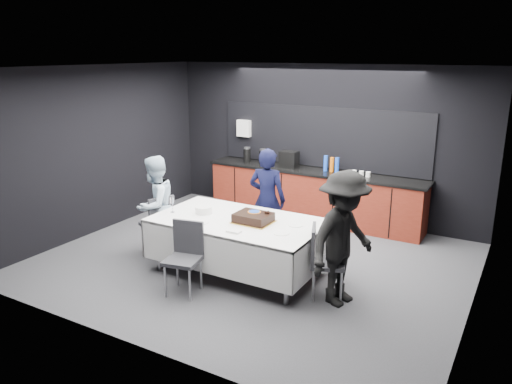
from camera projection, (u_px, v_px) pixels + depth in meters
The scene contains 18 objects.
ground at pixel (253, 262), 7.40m from camera, with size 6.00×6.00×0.00m, color #3F4044.
room_shell at pixel (252, 138), 6.89m from camera, with size 6.04×5.04×2.82m.
kitchenette at pixel (313, 191), 9.11m from camera, with size 4.10×0.64×2.05m.
party_table at pixel (238, 229), 6.89m from camera, with size 2.32×1.32×0.78m.
cake_assembly at pixel (253, 218), 6.72m from camera, with size 0.51×0.42×0.16m.
plate_stack at pixel (204, 210), 7.10m from camera, with size 0.24×0.24×0.10m, color white.
loose_plate_near at pixel (201, 222), 6.73m from camera, with size 0.20×0.20×0.01m, color white.
loose_plate_right_a at pixel (296, 225), 6.62m from camera, with size 0.20×0.20×0.01m, color white.
loose_plate_right_b at pixel (281, 233), 6.33m from camera, with size 0.21×0.21×0.01m, color white.
loose_plate_far at pixel (261, 214), 7.06m from camera, with size 0.19×0.19×0.01m, color white.
fork_pile at pixel (234, 231), 6.36m from camera, with size 0.18×0.11×0.03m, color white.
champagne_flute at pixel (172, 202), 7.12m from camera, with size 0.06×0.06×0.22m.
chair_left at pixel (159, 220), 7.57m from camera, with size 0.55×0.55×0.92m.
chair_right at pixel (322, 257), 6.23m from camera, with size 0.54×0.54×0.92m.
chair_near at pixel (185, 252), 6.38m from camera, with size 0.50×0.50×0.92m.
person_center at pixel (267, 199), 7.69m from camera, with size 0.59×0.38×1.61m, color black.
person_left at pixel (155, 206), 7.54m from camera, with size 0.74×0.57×1.52m, color silver.
person_right at pixel (343, 239), 5.98m from camera, with size 1.08×0.62×1.68m, color black.
Camera 1 is at (3.44, -5.91, 3.01)m, focal length 35.00 mm.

